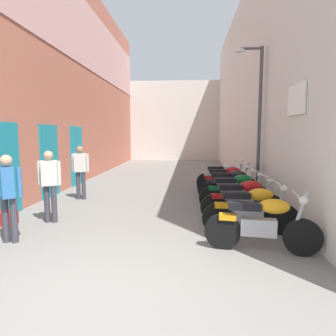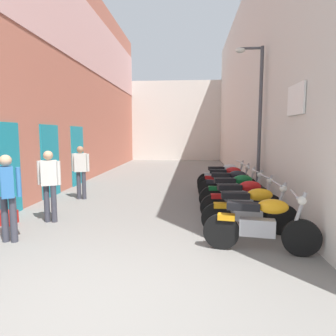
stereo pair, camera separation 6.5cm
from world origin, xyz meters
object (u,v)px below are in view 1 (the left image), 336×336
(motorcycle_second, at_px, (251,209))
(motorcycle_sixth, at_px, (227,180))
(motorcycle_fifth, at_px, (231,184))
(pedestrian_mid_alley, at_px, (49,181))
(motorcycle_fourth, at_px, (236,190))
(plastic_crate, at_px, (5,218))
(motorcycle_nearest, at_px, (262,223))
(motorcycle_seventh, at_px, (224,176))
(motorcycle_third, at_px, (243,199))
(pedestrian_by_doorway, at_px, (8,192))
(street_lamp, at_px, (256,112))
(pedestrian_further_down, at_px, (80,168))

(motorcycle_second, height_order, motorcycle_sixth, same)
(motorcycle_fifth, relative_size, pedestrian_mid_alley, 1.17)
(motorcycle_fourth, xyz_separation_m, plastic_crate, (-5.12, -1.60, -0.36))
(motorcycle_nearest, bearing_deg, motorcycle_seventh, 90.00)
(motorcycle_nearest, height_order, motorcycle_third, same)
(motorcycle_sixth, bearing_deg, motorcycle_third, -90.00)
(motorcycle_second, xyz_separation_m, motorcycle_third, (-0.00, 0.90, 0.00))
(motorcycle_nearest, xyz_separation_m, motorcycle_seventh, (0.00, 5.34, 0.00))
(motorcycle_fourth, distance_m, pedestrian_mid_alley, 4.44)
(pedestrian_by_doorway, relative_size, street_lamp, 0.36)
(motorcycle_second, height_order, pedestrian_by_doorway, pedestrian_by_doorway)
(pedestrian_mid_alley, bearing_deg, plastic_crate, -165.48)
(motorcycle_nearest, xyz_separation_m, motorcycle_second, (0.00, 0.89, 0.00))
(motorcycle_nearest, distance_m, motorcycle_fifth, 3.65)
(motorcycle_nearest, distance_m, motorcycle_third, 1.79)
(motorcycle_third, distance_m, street_lamp, 3.01)
(pedestrian_further_down, relative_size, street_lamp, 0.36)
(motorcycle_seventh, bearing_deg, motorcycle_third, -90.00)
(motorcycle_fifth, xyz_separation_m, motorcycle_sixth, (0.00, 0.86, 0.00))
(motorcycle_fourth, distance_m, motorcycle_seventh, 2.60)
(motorcycle_second, bearing_deg, street_lamp, 76.91)
(motorcycle_third, relative_size, motorcycle_fourth, 1.00)
(pedestrian_mid_alley, xyz_separation_m, plastic_crate, (-0.91, -0.24, -0.78))
(motorcycle_second, relative_size, motorcycle_third, 1.00)
(pedestrian_by_doorway, bearing_deg, motorcycle_seventh, 49.87)
(motorcycle_third, xyz_separation_m, pedestrian_mid_alley, (-4.21, -0.41, 0.42))
(motorcycle_third, relative_size, motorcycle_sixth, 1.00)
(motorcycle_nearest, xyz_separation_m, motorcycle_sixth, (0.00, 4.51, 0.00))
(pedestrian_by_doorway, distance_m, pedestrian_mid_alley, 1.23)
(motorcycle_fourth, relative_size, motorcycle_fifth, 1.01)
(motorcycle_nearest, height_order, motorcycle_fifth, same)
(motorcycle_second, distance_m, motorcycle_sixth, 3.62)
(pedestrian_mid_alley, relative_size, plastic_crate, 3.57)
(street_lamp, bearing_deg, motorcycle_sixth, 137.43)
(motorcycle_sixth, xyz_separation_m, plastic_crate, (-5.12, -3.37, -0.36))
(motorcycle_third, distance_m, pedestrian_by_doorway, 4.68)
(motorcycle_sixth, relative_size, pedestrian_mid_alley, 1.18)
(motorcycle_seventh, distance_m, pedestrian_by_doorway, 6.79)
(motorcycle_second, xyz_separation_m, motorcycle_sixth, (-0.00, 3.62, 0.00))
(motorcycle_fifth, bearing_deg, motorcycle_seventh, 90.00)
(motorcycle_third, distance_m, motorcycle_fourth, 0.95)
(motorcycle_fifth, height_order, motorcycle_sixth, same)
(motorcycle_second, relative_size, pedestrian_mid_alley, 1.18)
(motorcycle_sixth, height_order, motorcycle_seventh, same)
(motorcycle_fifth, bearing_deg, street_lamp, 18.14)
(motorcycle_fourth, xyz_separation_m, pedestrian_by_doorway, (-4.37, -2.58, 0.42))
(motorcycle_nearest, bearing_deg, street_lamp, 79.84)
(motorcycle_nearest, bearing_deg, pedestrian_by_doorway, 178.01)
(motorcycle_fifth, xyz_separation_m, pedestrian_further_down, (-4.37, 0.03, 0.42))
(motorcycle_fifth, distance_m, plastic_crate, 5.71)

